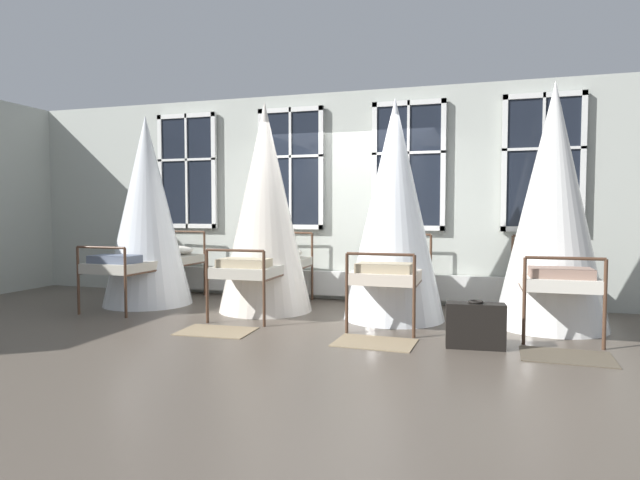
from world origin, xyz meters
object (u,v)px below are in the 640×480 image
object	(u,v)px
cot_first	(147,213)
cot_third	(394,212)
cot_fourth	(553,209)
cot_second	(265,210)
suitcase_dark	(475,325)

from	to	relation	value
cot_first	cot_third	size ratio (longest dim) A/B	0.99
cot_first	cot_fourth	xyz separation A→B (m)	(5.35, 0.02, 0.06)
cot_first	cot_second	world-z (taller)	cot_second
cot_first	cot_third	world-z (taller)	cot_third
cot_first	suitcase_dark	world-z (taller)	cot_first
cot_third	cot_first	bearing A→B (deg)	89.46
cot_second	cot_fourth	xyz separation A→B (m)	(3.54, -0.01, 0.01)
cot_fourth	suitcase_dark	distance (m)	1.87
cot_first	cot_fourth	world-z (taller)	cot_fourth
cot_second	cot_third	world-z (taller)	cot_second
cot_fourth	cot_third	bearing A→B (deg)	90.72
cot_first	suitcase_dark	bearing A→B (deg)	-103.78
cot_first	cot_second	size ratio (longest dim) A/B	0.97
suitcase_dark	cot_second	bearing A→B (deg)	150.49
cot_first	cot_third	xyz separation A→B (m)	(3.54, -0.03, 0.02)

